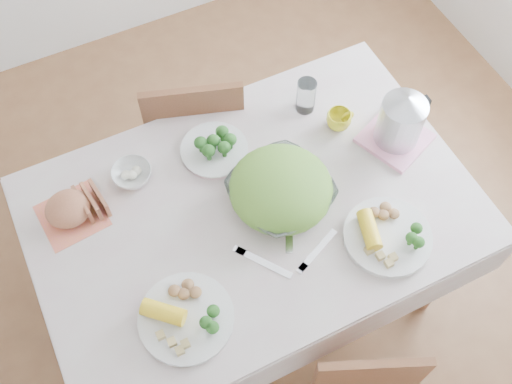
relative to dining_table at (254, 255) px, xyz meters
name	(u,v)px	position (x,y,z in m)	size (l,w,h in m)	color
floor	(254,290)	(0.00, 0.00, -0.38)	(3.60, 3.60, 0.00)	brown
dining_table	(254,255)	(0.00, 0.00, 0.00)	(1.40, 0.90, 0.75)	brown
tablecloth	(253,208)	(0.00, 0.00, 0.38)	(1.50, 1.00, 0.01)	beige
chair_far	(196,122)	(0.03, 0.64, 0.09)	(0.40, 0.40, 0.89)	brown
salad_bowl	(281,192)	(0.10, -0.01, 0.43)	(0.33, 0.33, 0.08)	white
dinner_plate_left	(186,318)	(-0.36, -0.27, 0.40)	(0.30, 0.30, 0.02)	white
dinner_plate_right	(387,237)	(0.35, -0.30, 0.40)	(0.30, 0.30, 0.02)	white
broccoli_plate	(214,150)	(-0.03, 0.27, 0.40)	(0.25, 0.25, 0.02)	beige
napkin	(72,216)	(-0.57, 0.24, 0.39)	(0.21, 0.21, 0.00)	#E16E51
bread_loaf	(68,208)	(-0.57, 0.24, 0.45)	(0.15, 0.15, 0.09)	brown
fruit_bowl	(132,174)	(-0.33, 0.30, 0.41)	(0.14, 0.14, 0.04)	white
yellow_mug	(339,120)	(0.43, 0.17, 0.42)	(0.09, 0.09, 0.07)	yellow
glass_tumbler	(306,97)	(0.37, 0.30, 0.45)	(0.07, 0.07, 0.14)	white
pink_tray	(395,138)	(0.59, 0.03, 0.40)	(0.22, 0.22, 0.02)	#FC9ABE
electric_kettle	(401,119)	(0.59, 0.03, 0.51)	(0.16, 0.16, 0.22)	#B2B5BA
fork_left	(264,263)	(-0.06, -0.20, 0.39)	(0.02, 0.20, 0.00)	silver
fork_right	(289,225)	(0.08, -0.12, 0.39)	(0.02, 0.21, 0.00)	silver
knife	(318,250)	(0.12, -0.24, 0.39)	(0.02, 0.19, 0.00)	silver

